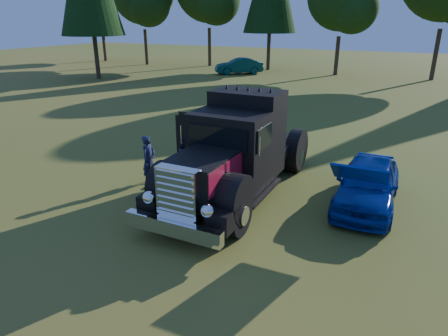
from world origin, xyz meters
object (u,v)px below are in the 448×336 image
Objects in this scene: distant_teal_car at (239,66)px; diamond_t_truck at (235,155)px; spectator_far at (187,159)px; hotrod_coupe at (367,183)px; spectator_near at (149,159)px.

diamond_t_truck is at bearing -13.59° from distant_teal_car.
distant_teal_car is (-9.44, 24.80, -0.07)m from spectator_far.
distant_teal_car is (-14.84, 24.05, 0.05)m from hotrod_coupe.
diamond_t_truck reaches higher than hotrod_coupe.
spectator_far is 0.36× the size of distant_teal_car.
diamond_t_truck is 1.63× the size of distant_teal_car.
spectator_far is (-5.40, -0.74, 0.12)m from hotrod_coupe.
spectator_near is 26.69m from distant_teal_car.
spectator_near is (-2.88, -0.29, -0.50)m from diamond_t_truck.
diamond_t_truck reaches higher than spectator_far.
hotrod_coupe is 0.95× the size of distant_teal_car.
spectator_near is at bearing -19.49° from distant_teal_car.
hotrod_coupe is 28.26m from distant_teal_car.
spectator_far is (1.10, 0.56, 0.02)m from spectator_near.
hotrod_coupe reaches higher than spectator_near.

